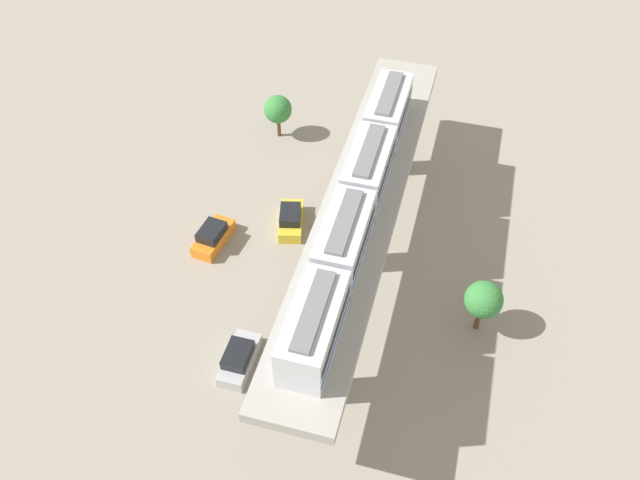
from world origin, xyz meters
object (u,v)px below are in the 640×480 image
(parked_car_silver, at_px, (239,359))
(tree_mid_lot, at_px, (484,300))
(train, at_px, (357,202))
(parked_car_orange, at_px, (213,236))
(parked_car_yellow, at_px, (291,219))
(tree_near_viaduct, at_px, (278,110))

(parked_car_silver, xyz_separation_m, tree_mid_lot, (-15.15, -7.41, 2.40))
(train, distance_m, parked_car_orange, 14.17)
(parked_car_yellow, distance_m, tree_near_viaduct, 12.23)
(tree_near_viaduct, distance_m, tree_mid_lot, 26.65)
(parked_car_yellow, bearing_deg, parked_car_silver, 78.52)
(parked_car_yellow, relative_size, tree_near_viaduct, 1.06)
(parked_car_orange, relative_size, parked_car_yellow, 0.97)
(tree_mid_lot, bearing_deg, parked_car_silver, 26.05)
(train, bearing_deg, parked_car_yellow, -37.35)
(parked_car_yellow, xyz_separation_m, tree_mid_lot, (-15.68, 6.18, 2.40))
(parked_car_orange, height_order, tree_mid_lot, tree_mid_lot)
(train, bearing_deg, tree_mid_lot, 171.58)
(parked_car_orange, distance_m, tree_mid_lot, 21.38)
(parked_car_orange, xyz_separation_m, tree_near_viaduct, (-0.79, -14.59, 2.20))
(parked_car_silver, distance_m, tree_near_viaduct, 25.33)
(tree_mid_lot, bearing_deg, tree_near_viaduct, -40.47)
(train, height_order, tree_near_viaduct, train)
(parked_car_orange, xyz_separation_m, parked_car_silver, (-5.92, 10.12, 0.00))
(train, xyz_separation_m, tree_mid_lot, (-9.41, 1.39, -5.54))
(parked_car_orange, bearing_deg, train, -179.44)
(parked_car_orange, xyz_separation_m, parked_car_yellow, (-5.39, -3.46, 0.00))
(tree_near_viaduct, height_order, tree_mid_lot, tree_mid_lot)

